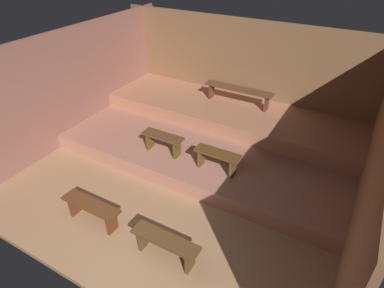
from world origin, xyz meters
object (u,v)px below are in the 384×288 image
at_px(bench_floor_right, 166,243).
at_px(bench_middle_center, 238,91).
at_px(bench_lower_left, 163,140).
at_px(bench_lower_right, 217,157).
at_px(bench_floor_left, 91,208).

height_order(bench_floor_right, bench_middle_center, bench_middle_center).
bearing_deg(bench_middle_center, bench_lower_left, -106.49).
distance_m(bench_lower_left, bench_lower_right, 1.16).
xyz_separation_m(bench_floor_left, bench_floor_right, (1.41, 0.00, 0.00)).
distance_m(bench_floor_left, bench_floor_right, 1.41).
xyz_separation_m(bench_floor_right, bench_lower_right, (-0.12, 1.87, 0.29)).
distance_m(bench_floor_left, bench_lower_right, 2.29).
relative_size(bench_lower_left, bench_lower_right, 1.00).
height_order(bench_lower_right, bench_middle_center, bench_middle_center).
relative_size(bench_floor_left, bench_floor_right, 1.00).
height_order(bench_floor_left, bench_middle_center, bench_middle_center).
bearing_deg(bench_floor_left, bench_middle_center, 79.30).
relative_size(bench_floor_right, bench_middle_center, 0.64).
height_order(bench_floor_right, bench_lower_left, bench_lower_left).
relative_size(bench_lower_left, bench_middle_center, 0.52).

